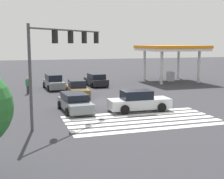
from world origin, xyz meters
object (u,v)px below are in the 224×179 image
object	(u,v)px
car_2	(75,102)
pedestrian	(28,84)
car_3	(77,89)
car_1	(96,80)
car_0	(54,82)
traffic_signal_mast	(62,48)
car_4	(139,101)

from	to	relation	value
car_2	pedestrian	world-z (taller)	pedestrian
car_3	car_1	bearing A→B (deg)	153.56
pedestrian	car_0	bearing A→B (deg)	86.17
traffic_signal_mast	car_4	world-z (taller)	traffic_signal_mast
car_4	pedestrian	bearing A→B (deg)	126.43
car_3	car_4	bearing A→B (deg)	23.82
car_3	pedestrian	xyz separation A→B (m)	(-4.63, 2.92, 0.25)
traffic_signal_mast	car_1	world-z (taller)	traffic_signal_mast
traffic_signal_mast	car_0	xyz separation A→B (m)	(1.13, 14.68, -4.06)
car_1	car_0	bearing A→B (deg)	96.03
traffic_signal_mast	car_3	distance (m)	10.46
car_3	traffic_signal_mast	bearing A→B (deg)	-14.35
pedestrian	car_4	bearing A→B (deg)	-9.46
traffic_signal_mast	car_0	bearing A→B (deg)	40.59
car_0	pedestrian	world-z (taller)	pedestrian
traffic_signal_mast	car_3	bearing A→B (deg)	28.08
car_4	car_0	bearing A→B (deg)	110.81
car_3	pedestrian	world-z (taller)	pedestrian
car_4	pedestrian	xyz separation A→B (m)	(-7.81, 11.09, 0.22)
car_0	car_3	world-z (taller)	car_0
car_0	car_1	bearing A→B (deg)	96.49
car_2	pedestrian	xyz separation A→B (m)	(-3.11, 9.70, 0.28)
car_0	car_3	size ratio (longest dim) A/B	0.97
car_3	car_4	size ratio (longest dim) A/B	1.02
car_1	traffic_signal_mast	bearing A→B (deg)	153.59
car_4	pedestrian	size ratio (longest dim) A/B	2.83
car_0	car_2	distance (m)	12.26
traffic_signal_mast	pedestrian	distance (m)	12.86
traffic_signal_mast	pedestrian	xyz separation A→B (m)	(-1.83, 12.12, -3.89)
car_0	car_4	distance (m)	14.48
car_1	car_4	world-z (taller)	car_4
traffic_signal_mast	car_1	bearing A→B (deg)	22.85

